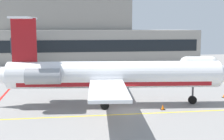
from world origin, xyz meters
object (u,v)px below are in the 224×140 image
(regional_jet, at_px, (110,75))
(pushback_tractor, at_px, (149,71))
(fuel_tank, at_px, (199,63))
(baggage_tug, at_px, (202,72))

(regional_jet, xyz_separation_m, pushback_tractor, (9.61, 19.03, -2.40))
(regional_jet, bearing_deg, pushback_tractor, 63.20)
(pushback_tractor, distance_m, fuel_tank, 12.60)
(regional_jet, height_order, baggage_tug, regional_jet)
(regional_jet, height_order, fuel_tank, regional_jet)
(regional_jet, relative_size, pushback_tractor, 6.88)
(baggage_tug, bearing_deg, regional_jet, -138.26)
(regional_jet, relative_size, fuel_tank, 3.89)
(baggage_tug, relative_size, fuel_tank, 0.55)
(regional_jet, distance_m, pushback_tractor, 21.45)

